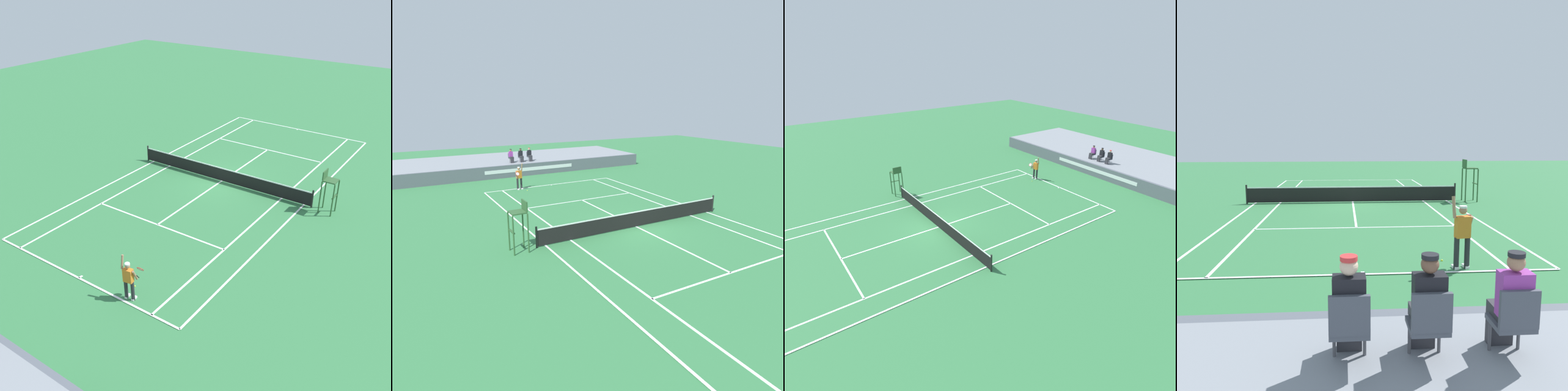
{
  "view_description": "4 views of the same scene",
  "coord_description": "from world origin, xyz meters",
  "views": [
    {
      "loc": [
        -13.38,
        22.27,
        12.53
      ],
      "look_at": [
        -0.83,
        4.08,
        1.0
      ],
      "focal_mm": 42.13,
      "sensor_mm": 36.0,
      "label": 1
    },
    {
      "loc": [
        -11.77,
        -15.34,
        6.89
      ],
      "look_at": [
        -0.83,
        4.08,
        1.0
      ],
      "focal_mm": 33.35,
      "sensor_mm": 36.0,
      "label": 2
    },
    {
      "loc": [
        18.05,
        -9.35,
        11.49
      ],
      "look_at": [
        -0.83,
        4.08,
        1.0
      ],
      "focal_mm": 31.32,
      "sensor_mm": 36.0,
      "label": 3
    },
    {
      "loc": [
        0.47,
        21.82,
        3.64
      ],
      "look_at": [
        -0.83,
        4.08,
        1.0
      ],
      "focal_mm": 35.44,
      "sensor_mm": 36.0,
      "label": 4
    }
  ],
  "objects": [
    {
      "name": "spectator_seated_2",
      "position": [
        0.43,
        17.79,
        1.75
      ],
      "size": [
        0.44,
        0.6,
        1.27
      ],
      "color": "#474C56",
      "rests_on": "bleacher_platform"
    },
    {
      "name": "umpire_chair",
      "position": [
        -6.75,
        0.0,
        1.56
      ],
      "size": [
        0.77,
        0.77,
        2.44
      ],
      "color": "#2D562D",
      "rests_on": "ground"
    },
    {
      "name": "court",
      "position": [
        0.0,
        0.0,
        0.01
      ],
      "size": [
        11.08,
        23.88,
        0.03
      ],
      "color": "#337542",
      "rests_on": "ground"
    },
    {
      "name": "spectator_seated_1",
      "position": [
        -0.44,
        17.79,
        1.75
      ],
      "size": [
        0.44,
        0.6,
        1.27
      ],
      "color": "#474C56",
      "rests_on": "bleacher_platform"
    },
    {
      "name": "tennis_ball",
      "position": [
        -2.4,
        10.93,
        0.03
      ],
      "size": [
        0.07,
        0.07,
        0.07
      ],
      "primitive_type": "sphere",
      "color": "#D1E533",
      "rests_on": "ground"
    },
    {
      "name": "net",
      "position": [
        0.0,
        0.0,
        0.52
      ],
      "size": [
        11.98,
        0.1,
        1.07
      ],
      "color": "black",
      "rests_on": "ground"
    },
    {
      "name": "spectator_seated_0",
      "position": [
        -1.4,
        17.79,
        1.75
      ],
      "size": [
        0.44,
        0.6,
        1.27
      ],
      "color": "#474C56",
      "rests_on": "bleacher_platform"
    },
    {
      "name": "tennis_player",
      "position": [
        -2.78,
        11.63,
        0.99
      ],
      "size": [
        0.75,
        0.71,
        2.08
      ],
      "color": "#232328",
      "rests_on": "ground"
    },
    {
      "name": "ground_plane",
      "position": [
        0.0,
        0.0,
        0.0
      ],
      "size": [
        80.0,
        80.0,
        0.0
      ],
      "primitive_type": "plane",
      "color": "#337542"
    },
    {
      "name": "bleacher_platform",
      "position": [
        0.0,
        20.82,
        0.57
      ],
      "size": [
        24.5,
        8.23,
        1.14
      ],
      "primitive_type": "cube",
      "color": "gray",
      "rests_on": "ground"
    },
    {
      "name": "barrier_wall",
      "position": [
        0.0,
        16.58,
        0.57
      ],
      "size": [
        24.5,
        0.25,
        1.14
      ],
      "color": "#565B66",
      "rests_on": "ground"
    }
  ]
}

